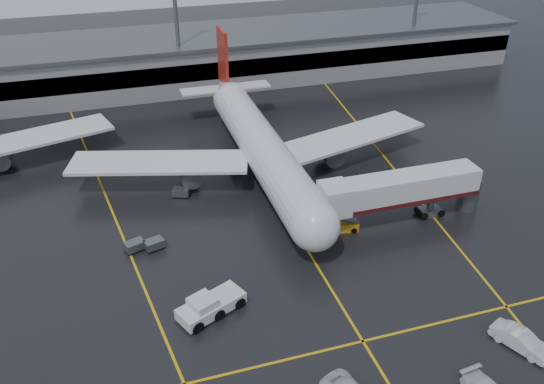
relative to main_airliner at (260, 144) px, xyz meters
name	(u,v)px	position (x,y,z in m)	size (l,w,h in m)	color
ground	(283,210)	(0.00, -9.70, -4.21)	(220.00, 220.00, 0.00)	black
apron_line_centre	(283,210)	(0.00, -9.70, -4.20)	(0.25, 90.00, 0.02)	gold
apron_line_stop	(363,341)	(0.00, -31.70, -4.20)	(60.00, 0.25, 0.02)	gold
apron_line_left	(105,194)	(-20.00, 0.30, -4.20)	(0.25, 70.00, 0.02)	gold
apron_line_right	(382,153)	(18.00, 0.30, -4.20)	(0.25, 70.00, 0.02)	gold
terminal	(202,57)	(0.00, 38.23, 0.11)	(122.00, 19.00, 8.60)	gray
light_mast_mid	(175,10)	(-5.00, 32.30, 10.27)	(3.00, 1.20, 25.45)	#595B60
main_airliner	(260,144)	(0.00, 0.00, 0.00)	(48.80, 45.60, 14.10)	silver
jet_bridge	(401,191)	(11.87, -15.70, -0.28)	(19.90, 3.40, 6.05)	silver
pushback_tractor	(210,306)	(-11.89, -24.39, -3.31)	(6.81, 4.91, 2.26)	silver
belt_loader	(342,226)	(5.04, -15.58, -3.67)	(3.66, 2.10, 2.19)	#C48614
service_van_c	(521,340)	(12.39, -36.28, -3.38)	(1.76, 5.06, 1.67)	silver
baggage_cart_a	(154,244)	(-15.50, -12.87, -3.58)	(2.29, 1.83, 1.12)	#595B60
baggage_cart_b	(135,246)	(-17.51, -12.55, -3.58)	(2.32, 1.90, 1.12)	#595B60
baggage_cart_c	(181,192)	(-11.03, -2.95, -3.58)	(2.33, 1.92, 1.12)	#595B60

